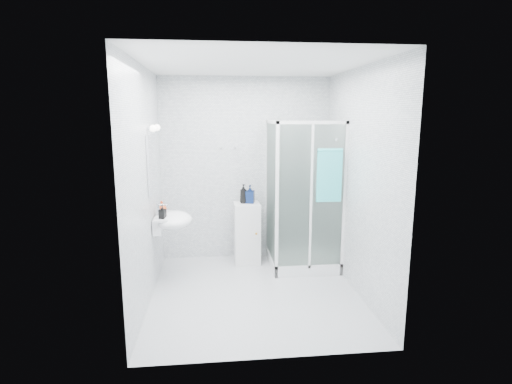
{
  "coord_description": "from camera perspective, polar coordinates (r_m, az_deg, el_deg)",
  "views": [
    {
      "loc": [
        -0.45,
        -4.38,
        2.06
      ],
      "look_at": [
        0.05,
        0.35,
        1.15
      ],
      "focal_mm": 28.0,
      "sensor_mm": 36.0,
      "label": 1
    }
  ],
  "objects": [
    {
      "name": "soap_dispenser_orange",
      "position": [
        5.11,
        -13.31,
        -2.11
      ],
      "size": [
        0.16,
        0.16,
        0.16
      ],
      "primitive_type": "imported",
      "rotation": [
        0.0,
        0.0,
        -0.43
      ],
      "color": "#C03F16",
      "rests_on": "wall_basin"
    },
    {
      "name": "mirror",
      "position": [
        4.92,
        -14.63,
        3.94
      ],
      "size": [
        0.02,
        0.6,
        0.7
      ],
      "primitive_type": "cube",
      "color": "white",
      "rests_on": "room"
    },
    {
      "name": "vanity_lights",
      "position": [
        4.88,
        -14.28,
        8.86
      ],
      "size": [
        0.1,
        0.4,
        0.08
      ],
      "color": "silver",
      "rests_on": "room"
    },
    {
      "name": "wall_basin",
      "position": [
        5.02,
        -11.99,
        -3.99
      ],
      "size": [
        0.46,
        0.56,
        0.35
      ],
      "color": "white",
      "rests_on": "ground"
    },
    {
      "name": "storage_cabinet",
      "position": [
        5.66,
        -1.3,
        -5.89
      ],
      "size": [
        0.36,
        0.38,
        0.86
      ],
      "rotation": [
        0.0,
        0.0,
        0.02
      ],
      "color": "silver",
      "rests_on": "ground"
    },
    {
      "name": "room",
      "position": [
        4.47,
        -0.17,
        1.03
      ],
      "size": [
        2.4,
        2.6,
        2.6
      ],
      "color": "silver",
      "rests_on": "ground"
    },
    {
      "name": "hand_towel",
      "position": [
        5.0,
        10.44,
        2.53
      ],
      "size": [
        0.31,
        0.05,
        0.66
      ],
      "color": "#32BCC0",
      "rests_on": "shower_enclosure"
    },
    {
      "name": "shampoo_bottle_b",
      "position": [
        5.56,
        -0.86,
        -0.29
      ],
      "size": [
        0.14,
        0.14,
        0.25
      ],
      "primitive_type": "imported",
      "rotation": [
        0.0,
        0.0,
        -0.27
      ],
      "color": "#0B1B45",
      "rests_on": "storage_cabinet"
    },
    {
      "name": "shower_enclosure",
      "position": [
        5.51,
        6.0,
        -6.25
      ],
      "size": [
        0.9,
        0.95,
        2.0
      ],
      "color": "white",
      "rests_on": "ground"
    },
    {
      "name": "wall_hooks",
      "position": [
        5.65,
        -4.01,
        6.35
      ],
      "size": [
        0.23,
        0.06,
        0.03
      ],
      "color": "silver",
      "rests_on": "room"
    },
    {
      "name": "shampoo_bottle_a",
      "position": [
        5.54,
        -1.81,
        -0.25
      ],
      "size": [
        0.13,
        0.14,
        0.27
      ],
      "primitive_type": "imported",
      "rotation": [
        0.0,
        0.0,
        0.39
      ],
      "color": "black",
      "rests_on": "storage_cabinet"
    },
    {
      "name": "soap_dispenser_black",
      "position": [
        4.85,
        -13.23,
        -2.77
      ],
      "size": [
        0.09,
        0.1,
        0.16
      ],
      "primitive_type": "imported",
      "rotation": [
        0.0,
        0.0,
        -0.33
      ],
      "color": "black",
      "rests_on": "wall_basin"
    }
  ]
}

